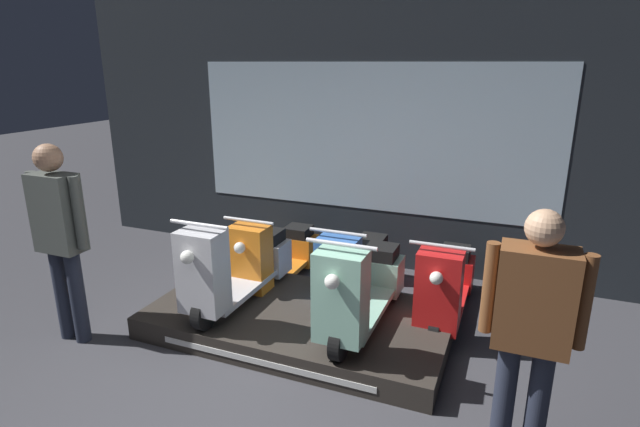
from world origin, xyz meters
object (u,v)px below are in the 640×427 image
scooter_backrow_0 (274,258)px  person_right_browsing (532,320)px  scooter_backrow_2 (446,285)px  person_left_browsing (59,229)px  scooter_backrow_1 (354,271)px  scooter_display_right (361,289)px  scooter_display_left (235,268)px

scooter_backrow_0 → person_right_browsing: bearing=-32.4°
scooter_backrow_2 → person_left_browsing: person_left_browsing is taller
scooter_backrow_0 → person_left_browsing: bearing=-126.5°
scooter_backrow_1 → scooter_backrow_2: 0.92m
scooter_display_right → person_left_browsing: (-2.43, -0.80, 0.47)m
scooter_display_left → scooter_backrow_1: scooter_display_left is taller
scooter_display_left → person_right_browsing: (2.51, -0.80, 0.39)m
scooter_display_left → person_right_browsing: size_ratio=0.96×
scooter_display_right → scooter_backrow_2: scooter_display_right is taller
scooter_display_left → scooter_backrow_2: size_ratio=1.00×
scooter_display_left → scooter_display_right: size_ratio=1.00×
scooter_display_right → scooter_backrow_0: 1.49m
scooter_backrow_0 → person_right_browsing: person_right_browsing is taller
scooter_backrow_0 → scooter_backrow_1: same height
scooter_backrow_2 → person_left_browsing: 3.50m
scooter_backrow_1 → person_left_browsing: bearing=-142.7°
person_left_browsing → person_right_browsing: bearing=0.0°
person_left_browsing → person_right_browsing: 3.72m
person_left_browsing → person_right_browsing: size_ratio=1.09×
scooter_backrow_0 → scooter_backrow_2: (1.84, 0.00, 0.00)m
scooter_backrow_2 → person_right_browsing: 1.85m
scooter_display_right → scooter_backrow_1: bearing=111.5°
scooter_display_left → scooter_backrow_0: scooter_display_left is taller
scooter_display_right → scooter_backrow_0: (-1.24, 0.81, -0.21)m
scooter_backrow_1 → scooter_backrow_2: bearing=0.0°
scooter_display_right → person_right_browsing: bearing=-31.8°
scooter_display_right → scooter_backrow_0: size_ratio=1.00×
scooter_backrow_2 → scooter_display_right: bearing=-126.6°
scooter_display_right → scooter_display_left: bearing=180.0°
scooter_display_left → scooter_backrow_1: size_ratio=1.00×
scooter_display_left → person_left_browsing: size_ratio=0.89×
person_left_browsing → scooter_backrow_1: bearing=37.3°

